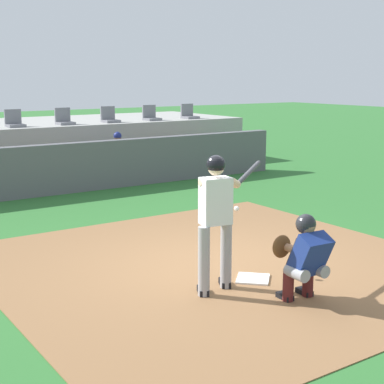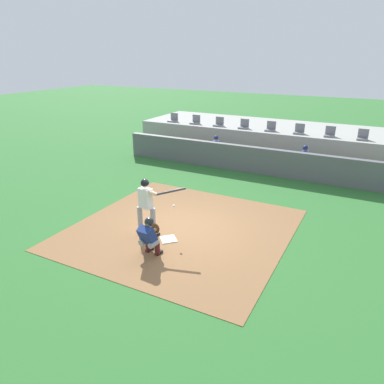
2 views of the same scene
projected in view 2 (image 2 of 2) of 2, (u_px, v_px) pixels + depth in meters
The scene contains 18 objects.
ground_plane at pixel (182, 229), 11.26m from camera, with size 80.00×80.00×0.00m, color #2D6B2D.
dirt_infield at pixel (182, 229), 11.26m from camera, with size 6.40×6.40×0.01m, color olive.
home_plate at pixel (168, 239), 10.59m from camera, with size 0.44×0.44×0.02m, color white.
batter_at_plate at pixel (147, 204), 10.47m from camera, with size 1.40×0.63×1.80m.
catcher_crouched at pixel (150, 235), 9.60m from camera, with size 0.50×1.69×1.13m.
dugout_wall at pixel (251, 160), 16.41m from camera, with size 13.00×0.30×1.20m, color #59595E.
dugout_bench at pixel (257, 162), 17.37m from camera, with size 11.80×0.44×0.45m, color olive.
dugout_player_0 at pixel (215, 148), 18.03m from camera, with size 0.49×0.70×1.30m.
dugout_player_1 at pixel (304, 160), 16.14m from camera, with size 0.49×0.70×1.30m.
stands_platform at pixel (277, 138), 20.01m from camera, with size 15.00×4.40×1.40m, color #9E9E99.
stadium_seat_0 at pixel (173, 119), 20.95m from camera, with size 0.46×0.46×0.48m.
stadium_seat_1 at pixel (195, 121), 20.33m from camera, with size 0.46×0.46×0.48m.
stadium_seat_2 at pixel (219, 123), 19.70m from camera, with size 0.46×0.46×0.48m.
stadium_seat_3 at pixel (244, 126), 19.08m from camera, with size 0.46×0.46×0.48m.
stadium_seat_4 at pixel (271, 128), 18.45m from camera, with size 0.46×0.46×0.48m.
stadium_seat_5 at pixel (299, 131), 17.83m from camera, with size 0.46×0.46×0.48m.
stadium_seat_6 at pixel (330, 134), 17.20m from camera, with size 0.46×0.46×0.48m.
stadium_seat_7 at pixel (363, 137), 16.58m from camera, with size 0.46×0.46×0.48m.
Camera 2 is at (4.97, -8.78, 5.14)m, focal length 33.71 mm.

